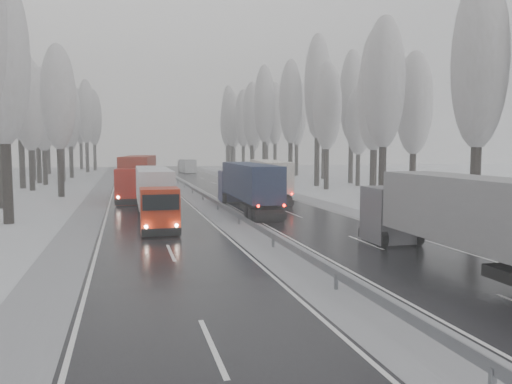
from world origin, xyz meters
name	(u,v)px	position (x,y,z in m)	size (l,w,h in m)	color
ground	(393,329)	(0.00, 0.00, 0.00)	(260.00, 260.00, 0.00)	silver
carriageway_right	(271,206)	(5.25, 30.00, 0.01)	(7.50, 200.00, 0.03)	black
carriageway_left	(152,209)	(-5.25, 30.00, 0.01)	(7.50, 200.00, 0.03)	black
median_slush	(213,207)	(0.00, 30.00, 0.02)	(3.00, 200.00, 0.04)	#95969C
shoulder_right	(323,204)	(10.20, 30.00, 0.02)	(2.40, 200.00, 0.04)	#95969C
shoulder_left	(90,211)	(-10.20, 30.00, 0.02)	(2.40, 200.00, 0.04)	#95969C
median_guardrail	(213,201)	(0.00, 29.99, 0.60)	(0.12, 200.00, 0.76)	slate
tree_16	(480,63)	(15.04, 15.67, 10.67)	(3.60, 3.60, 16.53)	black
tree_18	(384,84)	(14.51, 27.03, 10.70)	(3.60, 3.60, 16.58)	black
tree_19	(414,104)	(20.02, 31.03, 9.42)	(3.60, 3.60, 14.57)	black
tree_20	(374,100)	(17.90, 35.17, 10.14)	(3.60, 3.60, 15.71)	black
tree_21	(375,87)	(20.12, 39.17, 12.00)	(3.60, 3.60, 18.62)	black
tree_22	(327,107)	(17.02, 45.60, 10.24)	(3.60, 3.60, 15.86)	black
tree_23	(359,121)	(23.31, 49.60, 8.77)	(3.60, 3.60, 13.55)	black
tree_24	(318,88)	(17.90, 51.02, 13.19)	(3.60, 3.60, 20.49)	black
tree_25	(352,97)	(24.81, 55.02, 12.52)	(3.60, 3.60, 19.44)	black
tree_26	(291,103)	(17.56, 61.27, 12.10)	(3.60, 3.60, 18.78)	black
tree_27	(324,110)	(24.72, 65.27, 11.36)	(3.60, 3.60, 17.62)	black
tree_28	(264,105)	(16.34, 71.95, 12.64)	(3.60, 3.60, 19.62)	black
tree_29	(297,113)	(23.71, 75.95, 11.67)	(3.60, 3.60, 18.11)	black
tree_30	(252,115)	(16.56, 81.70, 11.52)	(3.60, 3.60, 17.86)	black
tree_31	(275,114)	(22.48, 85.70, 11.97)	(3.60, 3.60, 18.58)	black
tree_32	(243,119)	(16.63, 89.21, 11.18)	(3.60, 3.60, 17.33)	black
tree_33	(253,129)	(19.77, 93.21, 9.26)	(3.60, 3.60, 14.33)	black
tree_34	(232,120)	(15.73, 96.32, 11.37)	(3.60, 3.60, 17.63)	black
tree_35	(267,120)	(24.94, 100.32, 11.77)	(3.60, 3.60, 18.25)	black
tree_36	(229,115)	(17.04, 106.16, 13.02)	(3.60, 3.60, 20.23)	black
tree_37	(253,126)	(24.02, 110.16, 10.56)	(3.60, 3.60, 16.37)	black
tree_38	(227,123)	(18.73, 116.73, 11.59)	(3.60, 3.60, 17.97)	black
tree_39	(234,128)	(21.55, 120.73, 10.45)	(3.60, 3.60, 16.19)	black
tree_58	(2,58)	(-15.13, 24.57, 11.10)	(3.60, 3.60, 17.21)	black
tree_62	(58,98)	(-13.94, 43.73, 10.36)	(3.60, 3.60, 16.04)	black
tree_64	(29,108)	(-18.26, 52.71, 9.96)	(3.60, 3.60, 15.42)	black
tree_65	(19,89)	(-20.05, 56.71, 12.55)	(3.60, 3.60, 19.48)	black
tree_66	(43,114)	(-18.16, 62.35, 9.84)	(3.60, 3.60, 15.23)	black
tree_67	(37,107)	(-19.54, 66.35, 11.03)	(3.60, 3.60, 17.09)	black
tree_68	(61,111)	(-16.58, 69.11, 10.75)	(3.60, 3.60, 16.65)	black
tree_69	(31,101)	(-21.42, 73.11, 12.46)	(3.60, 3.60, 19.35)	black
tree_70	(70,114)	(-16.33, 79.19, 11.03)	(3.60, 3.60, 17.09)	black
tree_71	(43,106)	(-21.09, 83.19, 12.63)	(3.60, 3.60, 19.61)	black
tree_72	(61,123)	(-18.93, 88.54, 9.76)	(3.60, 3.60, 15.11)	black
tree_73	(47,117)	(-21.82, 92.54, 11.11)	(3.60, 3.60, 17.22)	black
tree_74	(86,112)	(-15.07, 99.33, 12.67)	(3.60, 3.60, 19.68)	black
tree_75	(43,116)	(-24.20, 103.33, 11.99)	(3.60, 3.60, 18.60)	black
tree_76	(94,118)	(-14.05, 108.72, 11.95)	(3.60, 3.60, 18.55)	black
tree_77	(70,130)	(-19.66, 112.72, 9.26)	(3.60, 3.60, 14.32)	black
tree_78	(80,117)	(-17.56, 115.31, 12.59)	(3.60, 3.60, 19.55)	black
tree_79	(70,124)	(-20.33, 119.31, 11.01)	(3.60, 3.60, 17.07)	black
truck_grey_tarp	(472,218)	(6.33, 4.81, 2.33)	(2.80, 15.64, 4.00)	#56555B
truck_blue_box	(247,183)	(2.34, 27.26, 2.27)	(2.80, 15.26, 3.90)	#1F224F
truck_cream_box	(268,177)	(6.38, 35.13, 2.29)	(4.38, 15.41, 3.92)	#9D998B
box_truck_distant	(187,166)	(4.91, 89.94, 1.45)	(3.00, 7.80, 2.85)	#A7AAAE
truck_red_white	(154,190)	(-5.38, 23.95, 2.14)	(2.35, 14.33, 3.67)	#B4220A
truck_red_red	(138,174)	(-6.04, 40.11, 2.53)	(4.60, 17.03, 4.33)	#AE1509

